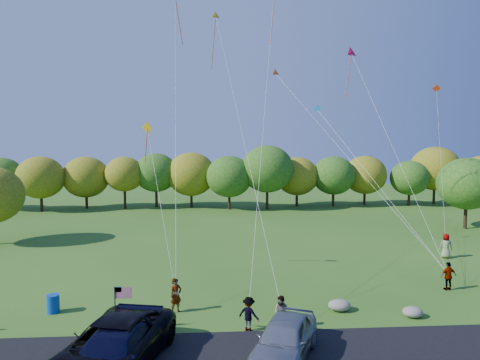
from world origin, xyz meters
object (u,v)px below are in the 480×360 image
object	(u,v)px
flyer_c	(249,314)
minivan_navy	(112,355)
minivan_silver	(285,339)
flyer_a	(176,295)
flyer_b	(282,313)
trash_barrel	(53,304)
flyer_d	(448,276)
flyer_e	(446,246)
minivan_dark	(112,346)

from	to	relation	value
flyer_c	minivan_navy	bearing A→B (deg)	64.79
minivan_silver	flyer_a	xyz separation A→B (m)	(-4.94, 5.38, -0.00)
minivan_navy	flyer_b	world-z (taller)	minivan_navy
flyer_c	trash_barrel	bearing A→B (deg)	14.32
flyer_a	flyer_b	world-z (taller)	flyer_a
minivan_silver	minivan_navy	bearing A→B (deg)	-147.37
flyer_d	flyer_a	bearing A→B (deg)	2.59
flyer_d	minivan_navy	bearing A→B (deg)	19.85
minivan_navy	trash_barrel	world-z (taller)	minivan_navy
flyer_a	flyer_c	world-z (taller)	flyer_a
flyer_c	flyer_e	size ratio (longest dim) A/B	0.86
minivan_dark	flyer_c	world-z (taller)	minivan_dark
minivan_dark	trash_barrel	size ratio (longest dim) A/B	7.20
minivan_navy	flyer_c	bearing A→B (deg)	46.75
flyer_b	trash_barrel	world-z (taller)	flyer_b
minivan_silver	flyer_c	distance (m)	3.17
minivan_navy	trash_barrel	size ratio (longest dim) A/B	6.35
flyer_a	flyer_e	world-z (taller)	flyer_e
flyer_e	flyer_d	bearing A→B (deg)	78.08
minivan_silver	flyer_d	distance (m)	13.87
minivan_dark	flyer_a	world-z (taller)	minivan_dark
minivan_dark	flyer_e	size ratio (longest dim) A/B	3.61
flyer_b	flyer_e	distance (m)	19.08
flyer_a	flyer_d	distance (m)	16.61
minivan_silver	flyer_d	size ratio (longest dim) A/B	2.92
flyer_d	flyer_b	bearing A→B (deg)	17.85
trash_barrel	minivan_navy	bearing A→B (deg)	-55.48
flyer_d	flyer_e	world-z (taller)	flyer_e
flyer_b	flyer_d	bearing A→B (deg)	58.15
flyer_a	flyer_d	size ratio (longest dim) A/B	1.06
minivan_navy	flyer_d	size ratio (longest dim) A/B	3.52
minivan_silver	flyer_e	size ratio (longest dim) A/B	2.65
flyer_e	flyer_b	bearing A→B (deg)	54.93
flyer_c	flyer_e	xyz separation A→B (m)	(16.53, 11.87, 0.14)
flyer_c	flyer_d	xyz separation A→B (m)	(12.74, 4.85, 0.05)
minivan_dark	flyer_c	distance (m)	6.61
minivan_dark	flyer_c	xyz separation A→B (m)	(5.71, 3.31, -0.20)
minivan_navy	flyer_d	distance (m)	20.32
flyer_b	flyer_d	xyz separation A→B (m)	(11.14, 4.85, 0.04)
flyer_a	flyer_d	world-z (taller)	flyer_a
minivan_dark	trash_barrel	xyz separation A→B (m)	(-4.52, 6.16, -0.54)
minivan_silver	flyer_a	bearing A→B (deg)	156.98
flyer_e	trash_barrel	xyz separation A→B (m)	(-26.77, -9.02, -0.48)
minivan_silver	flyer_e	world-z (taller)	flyer_e
minivan_navy	flyer_d	bearing A→B (deg)	37.35
flyer_b	flyer_d	size ratio (longest dim) A/B	0.95
flyer_b	flyer_a	bearing A→B (deg)	-170.33
flyer_a	flyer_b	size ratio (longest dim) A/B	1.11
flyer_c	trash_barrel	world-z (taller)	flyer_c
flyer_c	flyer_b	bearing A→B (deg)	-150.12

